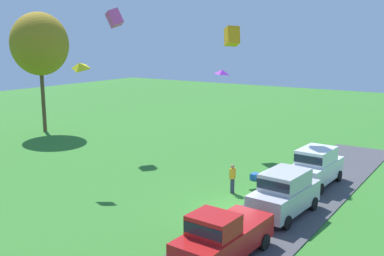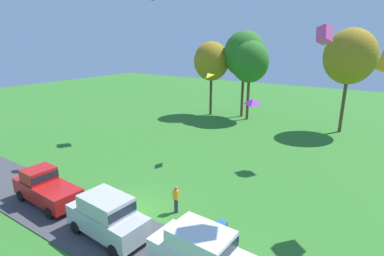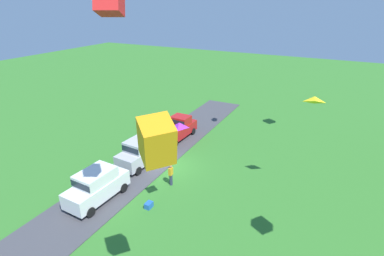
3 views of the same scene
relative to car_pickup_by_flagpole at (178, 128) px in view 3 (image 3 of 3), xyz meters
The scene contains 10 objects.
ground_plane 5.66m from the car_pickup_by_flagpole, 22.77° to the left, with size 120.00×120.00×0.00m, color #337528.
pavement_strip 5.23m from the car_pickup_by_flagpole, ahead, with size 36.00×4.40×0.06m, color #424247.
car_pickup_by_flagpole is the anchor object (origin of this frame).
car_suv_mid_row 5.92m from the car_pickup_by_flagpole, ahead, with size 4.71×2.29×2.28m.
car_suv_near_entrance 11.45m from the car_pickup_by_flagpole, ahead, with size 4.68×2.22×2.28m.
person_on_lawn 8.34m from the car_pickup_by_flagpole, 25.96° to the left, with size 0.36×0.24×1.71m.
cooler_box 11.21m from the car_pickup_by_flagpole, 19.43° to the left, with size 0.56×0.40×0.40m, color blue.
kite_diamond_high_right 13.78m from the car_pickup_by_flagpole, 30.42° to the left, with size 0.76×0.79×0.29m, color purple.
kite_diamond_trailing_tail 14.54m from the car_pickup_by_flagpole, 70.97° to the left, with size 1.02×0.73×0.38m, color yellow.
kite_box_low_drifter 20.96m from the car_pickup_by_flagpole, 28.16° to the left, with size 0.98×0.98×1.37m, color orange.
Camera 3 is at (18.78, 11.69, 12.94)m, focal length 28.00 mm.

